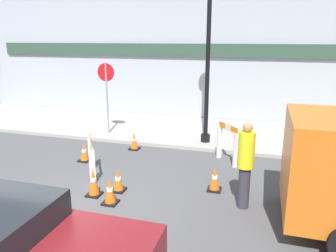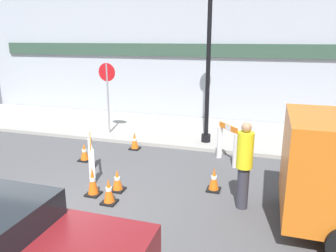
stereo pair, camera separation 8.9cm
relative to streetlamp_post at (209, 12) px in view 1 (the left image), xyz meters
The scene contains 14 objects.
ground_plane 6.76m from the streetlamp_post, 109.42° to the right, with size 60.00×60.00×0.00m, color #4C4C4F.
sidewalk_slab 4.49m from the streetlamp_post, 146.09° to the left, with size 18.00×3.76×0.11m.
storefront_facade 3.86m from the streetlamp_post, 119.80° to the left, with size 18.00×0.22×5.50m.
streetlamp_post is the anchor object (origin of this frame).
stop_sign 4.08m from the streetlamp_post, behind, with size 0.60×0.06×2.37m.
barricade_0 5.18m from the streetlamp_post, 125.05° to the right, with size 0.60×0.88×0.96m.
barricade_1 3.75m from the streetlamp_post, 58.27° to the right, with size 0.64×0.72×1.06m.
traffic_cone_0 4.35m from the streetlamp_post, 152.22° to the right, with size 0.30×0.30×0.53m.
traffic_cone_1 5.81m from the streetlamp_post, 105.33° to the right, with size 0.30×0.30×0.54m.
traffic_cone_2 5.74m from the streetlamp_post, 112.33° to the right, with size 0.30×0.30×0.63m.
traffic_cone_3 4.91m from the streetlamp_post, 76.23° to the right, with size 0.30×0.30×0.54m.
traffic_cone_4 5.29m from the streetlamp_post, 141.37° to the right, with size 0.30×0.30×0.50m.
traffic_cone_5 5.44m from the streetlamp_post, 108.73° to the right, with size 0.30×0.30×0.50m.
person_worker 4.98m from the streetlamp_post, 68.94° to the right, with size 0.44×0.44×1.75m.
Camera 1 is at (3.48, -4.61, 3.27)m, focal length 35.00 mm.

